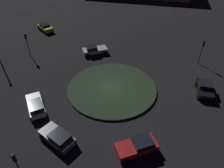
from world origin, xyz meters
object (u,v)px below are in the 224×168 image
car_white (36,105)px  car_grey (58,137)px  traffic_light_north (16,162)px  traffic_light_east (27,41)px  car_black (205,88)px  car_silver (94,50)px  traffic_light_south (202,48)px  car_yellow (45,27)px  car_red (137,146)px

car_white → car_grey: size_ratio=1.05×
traffic_light_north → traffic_light_east: (21.37, -8.00, 0.34)m
car_black → traffic_light_north: (2.36, 23.72, 1.88)m
car_black → car_silver: car_silver is taller
car_white → traffic_light_south: traffic_light_south is taller
car_yellow → car_silver: car_silver is taller
car_grey → traffic_light_north: size_ratio=1.18×
car_yellow → traffic_light_east: 11.09m
traffic_light_south → car_silver: bearing=-35.7°
car_yellow → car_silver: (-14.62, -3.11, -0.03)m
car_silver → traffic_light_east: 11.29m
car_black → car_white: 22.15m
car_grey → traffic_light_south: 25.29m
traffic_light_south → car_red: bearing=30.2°
car_red → traffic_light_east: 25.43m
traffic_light_east → car_white: bearing=-37.6°
traffic_light_north → car_silver: bearing=19.6°
traffic_light_north → traffic_light_east: 22.82m
car_red → car_white: bearing=-45.4°
car_white → car_black: bearing=-106.8°
car_red → car_yellow: bearing=-79.8°
car_yellow → car_white: size_ratio=0.93×
car_black → traffic_light_north: bearing=-46.9°
car_red → traffic_light_north: traffic_light_north is taller
traffic_light_south → traffic_light_north: traffic_light_south is taller
car_yellow → car_silver: 14.95m
traffic_light_east → car_silver: bearing=37.1°
car_grey → traffic_light_east: size_ratio=1.04×
car_black → traffic_light_south: 7.88m
traffic_light_south → traffic_light_north: bearing=16.6°
car_red → traffic_light_south: traffic_light_south is taller
car_black → car_white: size_ratio=0.92×
car_silver → traffic_light_north: (-15.59, 17.44, 1.87)m
car_yellow → traffic_light_south: 31.51m
car_yellow → car_black: car_yellow is taller
car_silver → traffic_light_north: size_ratio=1.25×
traffic_light_north → car_black: bearing=-27.9°
car_grey → car_silver: bearing=-59.0°
car_yellow → traffic_light_east: traffic_light_east is taller
car_red → traffic_light_north: size_ratio=1.22×
car_black → car_red: bearing=-34.8°
traffic_light_north → traffic_light_south: bearing=-17.1°
traffic_light_south → traffic_light_north: 29.55m
car_red → car_silver: (19.46, -7.24, 0.01)m
car_yellow → car_silver: bearing=8.6°
car_red → car_black: (1.51, -13.52, -0.00)m
car_red → car_black: bearing=-156.5°
car_red → car_grey: bearing=-26.8°
car_grey → traffic_light_south: (0.77, -25.18, 2.15)m
car_black → traffic_light_north: 23.92m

